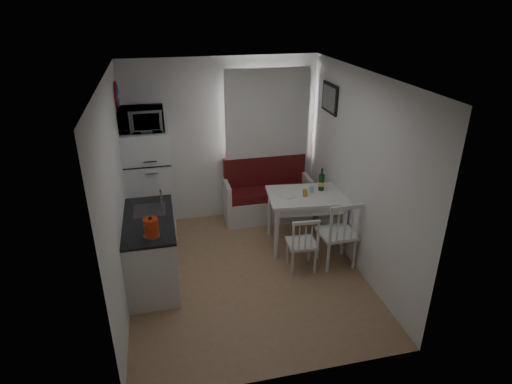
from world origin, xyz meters
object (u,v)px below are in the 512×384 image
chair_left (304,239)px  dining_table (307,200)px  kitchen_counter (152,250)px  bench (267,198)px  kettle (151,228)px  microwave (142,119)px  wine_bottle (322,179)px  chair_right (341,228)px  fridge (150,184)px

chair_left → dining_table: bearing=73.1°
kitchen_counter → bench: 2.31m
kettle → microwave: bearing=91.0°
kitchen_counter → kettle: 0.75m
wine_bottle → dining_table: bearing=-158.1°
chair_right → fridge: 2.88m
kitchen_counter → microwave: bearing=89.1°
fridge → bench: bearing=3.5°
chair_right → kettle: (-2.40, -0.19, 0.42)m
dining_table → microwave: microwave is taller
dining_table → microwave: (-2.18, 0.81, 1.11)m
chair_right → kettle: 2.44m
kitchen_counter → bench: size_ratio=0.93×
dining_table → chair_left: size_ratio=2.70×
chair_left → wine_bottle: (0.50, 0.75, 0.49)m
bench → fridge: size_ratio=0.85×
microwave → fridge: bearing=90.0°
kettle → wine_bottle: size_ratio=0.78×
wine_bottle → chair_right: bearing=-90.0°
chair_right → microwave: bearing=147.1°
chair_right → wine_bottle: 0.86m
dining_table → microwave: bearing=165.9°
bench → dining_table: bench is taller
microwave → dining_table: bearing=-20.4°
kitchen_counter → dining_table: kitchen_counter is taller
fridge → dining_table: bearing=-21.5°
wine_bottle → kettle: bearing=-158.2°
wine_bottle → kitchen_counter: bearing=-168.8°
bench → chair_right: bearing=-70.5°
kitchen_counter → bench: bearing=36.0°
kettle → fridge: bearing=91.0°
bench → dining_table: (0.34, -0.97, 0.39)m
fridge → microwave: microwave is taller
bench → wine_bottle: (0.58, -0.87, 0.65)m
kitchen_counter → fridge: bearing=89.1°
chair_left → microwave: 2.77m
wine_bottle → chair_left: bearing=-123.5°
bench → chair_left: size_ratio=3.28×
bench → kitchen_counter: bearing=-144.0°
bench → wine_bottle: bearing=-56.2°
fridge → microwave: bearing=-90.0°
dining_table → wine_bottle: (0.25, 0.10, 0.26)m
kettle → wine_bottle: 2.58m
bench → wine_bottle: size_ratio=4.24×
chair_right → fridge: fridge is taller
kitchen_counter → wine_bottle: size_ratio=3.92×
chair_left → fridge: size_ratio=0.26×
dining_table → kettle: bearing=-152.0°
chair_left → chair_right: chair_right is taller
kettle → chair_left: bearing=6.2°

